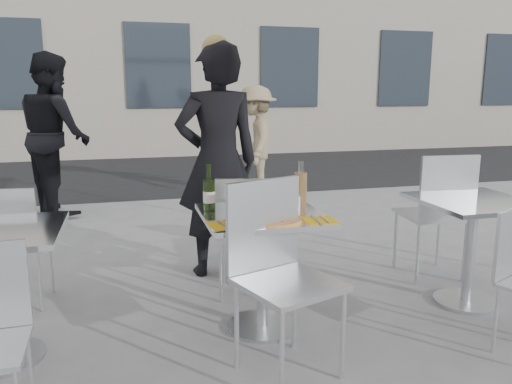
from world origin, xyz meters
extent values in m
plane|color=slate|center=(0.00, 0.00, 0.00)|extent=(80.00, 80.00, 0.00)
cube|color=black|center=(0.00, 6.50, 0.00)|extent=(24.00, 5.00, 0.00)
cylinder|color=#B7BABF|center=(0.00, 0.00, 0.01)|extent=(0.44, 0.44, 0.02)
cylinder|color=#B7BABF|center=(0.00, 0.00, 0.37)|extent=(0.07, 0.07, 0.72)
cube|color=silver|center=(0.00, 0.00, 0.73)|extent=(0.72, 0.72, 0.03)
cylinder|color=#B7BABF|center=(-1.50, 0.00, 0.01)|extent=(0.44, 0.44, 0.02)
cylinder|color=#B7BABF|center=(1.50, 0.00, 0.01)|extent=(0.44, 0.44, 0.02)
cylinder|color=#B7BABF|center=(1.50, 0.00, 0.37)|extent=(0.07, 0.07, 0.72)
cube|color=silver|center=(1.50, 0.00, 0.73)|extent=(0.72, 0.72, 0.03)
cylinder|color=silver|center=(0.25, 0.70, 0.22)|extent=(0.02, 0.02, 0.44)
cylinder|color=silver|center=(-0.09, 0.79, 0.22)|extent=(0.02, 0.02, 0.44)
cylinder|color=silver|center=(0.16, 0.36, 0.22)|extent=(0.02, 0.02, 0.44)
cylinder|color=silver|center=(-0.18, 0.45, 0.22)|extent=(0.02, 0.02, 0.44)
cube|color=silver|center=(0.04, 0.57, 0.45)|extent=(0.50, 0.50, 0.02)
cube|color=silver|center=(-0.02, 0.38, 0.68)|extent=(0.40, 0.13, 0.44)
cylinder|color=silver|center=(-0.12, -0.79, 0.25)|extent=(0.03, 0.03, 0.49)
cylinder|color=silver|center=(0.25, -0.66, 0.25)|extent=(0.03, 0.03, 0.49)
cylinder|color=silver|center=(-0.26, -0.42, 0.25)|extent=(0.03, 0.03, 0.49)
cylinder|color=silver|center=(0.11, -0.29, 0.25)|extent=(0.03, 0.03, 0.49)
cube|color=silver|center=(0.00, -0.54, 0.50)|extent=(0.59, 0.59, 0.03)
cube|color=silver|center=(-0.08, -0.32, 0.77)|extent=(0.44, 0.18, 0.49)
cylinder|color=silver|center=(-1.36, 0.94, 0.21)|extent=(0.02, 0.02, 0.42)
cylinder|color=silver|center=(-1.69, 0.97, 0.21)|extent=(0.02, 0.02, 0.42)
cylinder|color=silver|center=(-1.39, 0.61, 0.21)|extent=(0.02, 0.02, 0.42)
cube|color=silver|center=(-1.54, 0.79, 0.43)|extent=(0.43, 0.43, 0.02)
cube|color=silver|center=(-1.56, 0.59, 0.65)|extent=(0.39, 0.06, 0.42)
cylinder|color=silver|center=(-1.26, -0.53, 0.20)|extent=(0.02, 0.02, 0.40)
cylinder|color=silver|center=(1.77, 0.74, 0.25)|extent=(0.03, 0.03, 0.49)
cylinder|color=silver|center=(1.38, 0.77, 0.25)|extent=(0.03, 0.03, 0.49)
cylinder|color=silver|center=(1.73, 0.35, 0.25)|extent=(0.03, 0.03, 0.49)
cylinder|color=silver|center=(1.34, 0.38, 0.25)|extent=(0.03, 0.03, 0.49)
cube|color=silver|center=(1.55, 0.56, 0.50)|extent=(0.50, 0.50, 0.03)
cube|color=silver|center=(1.53, 0.33, 0.76)|extent=(0.46, 0.07, 0.49)
cylinder|color=silver|center=(1.20, -0.64, 0.20)|extent=(0.02, 0.02, 0.40)
cube|color=silver|center=(1.33, -0.55, 0.62)|extent=(0.35, 0.17, 0.40)
imported|color=black|center=(-0.08, 1.05, 0.92)|extent=(0.70, 0.48, 1.84)
imported|color=black|center=(-1.59, 3.58, 0.96)|extent=(1.04, 1.15, 1.92)
imported|color=#998662|center=(1.03, 4.07, 0.78)|extent=(0.76, 1.10, 1.56)
cylinder|color=#E7AA5A|center=(0.01, -0.19, 0.76)|extent=(0.33, 0.33, 0.02)
cylinder|color=beige|center=(0.01, -0.19, 0.77)|extent=(0.29, 0.29, 0.00)
cylinder|color=white|center=(0.04, 0.20, 0.76)|extent=(0.32, 0.32, 0.01)
cylinder|color=#E7AA5A|center=(0.04, 0.20, 0.77)|extent=(0.28, 0.28, 0.02)
cylinder|color=beige|center=(0.04, 0.20, 0.78)|extent=(0.25, 0.25, 0.00)
cylinder|color=white|center=(0.05, 0.08, 0.76)|extent=(0.22, 0.22, 0.01)
ellipsoid|color=#1C6E1B|center=(0.05, 0.08, 0.80)|extent=(0.15, 0.15, 0.08)
sphere|color=#B21914|center=(0.09, 0.10, 0.81)|extent=(0.03, 0.03, 0.03)
cylinder|color=#304A1B|center=(-0.30, 0.13, 0.85)|extent=(0.07, 0.07, 0.20)
cone|color=#304A1B|center=(-0.30, 0.13, 0.95)|extent=(0.07, 0.07, 0.03)
cylinder|color=#304A1B|center=(-0.30, 0.13, 0.99)|extent=(0.03, 0.03, 0.10)
cylinder|color=silver|center=(-0.30, 0.13, 0.84)|extent=(0.07, 0.08, 0.07)
cylinder|color=tan|center=(0.29, 0.12, 0.86)|extent=(0.08, 0.08, 0.22)
cylinder|color=white|center=(0.29, 0.12, 1.00)|extent=(0.03, 0.03, 0.08)
cylinder|color=white|center=(0.21, 0.01, 0.80)|extent=(0.06, 0.06, 0.09)
cylinder|color=silver|center=(0.21, 0.01, 0.85)|extent=(0.06, 0.06, 0.02)
cylinder|color=white|center=(-0.05, 0.05, 0.75)|extent=(0.06, 0.06, 0.00)
cylinder|color=white|center=(-0.05, 0.05, 0.80)|extent=(0.01, 0.01, 0.09)
ellipsoid|color=white|center=(-0.05, 0.05, 0.86)|extent=(0.07, 0.07, 0.08)
ellipsoid|color=#F7E4AE|center=(-0.05, 0.05, 0.85)|extent=(0.05, 0.05, 0.05)
cylinder|color=white|center=(-0.08, 0.10, 0.75)|extent=(0.06, 0.06, 0.00)
cylinder|color=white|center=(-0.08, 0.10, 0.80)|extent=(0.01, 0.01, 0.09)
ellipsoid|color=white|center=(-0.08, 0.10, 0.86)|extent=(0.07, 0.07, 0.08)
ellipsoid|color=#F7E4AE|center=(-0.08, 0.10, 0.85)|extent=(0.05, 0.05, 0.05)
cylinder|color=white|center=(0.04, 0.06, 0.75)|extent=(0.06, 0.06, 0.00)
cylinder|color=white|center=(0.04, 0.06, 0.80)|extent=(0.01, 0.01, 0.09)
ellipsoid|color=white|center=(0.04, 0.06, 0.86)|extent=(0.07, 0.07, 0.08)
ellipsoid|color=#480A0E|center=(0.04, 0.06, 0.85)|extent=(0.05, 0.05, 0.05)
cylinder|color=white|center=(0.12, 0.02, 0.75)|extent=(0.06, 0.06, 0.00)
cylinder|color=white|center=(0.12, 0.02, 0.80)|extent=(0.01, 0.01, 0.09)
ellipsoid|color=white|center=(0.12, 0.02, 0.86)|extent=(0.07, 0.07, 0.08)
ellipsoid|color=#480A0E|center=(0.12, 0.02, 0.85)|extent=(0.05, 0.05, 0.05)
cube|color=yellow|center=(-0.27, -0.22, 0.75)|extent=(0.21, 0.21, 0.00)
cube|color=#B7BABF|center=(-0.29, -0.22, 0.76)|extent=(0.06, 0.20, 0.00)
cube|color=#B7BABF|center=(-0.24, -0.22, 0.76)|extent=(0.05, 0.18, 0.00)
cube|color=yellow|center=(0.27, -0.26, 0.75)|extent=(0.19, 0.19, 0.00)
cube|color=#B7BABF|center=(0.25, -0.26, 0.76)|extent=(0.03, 0.20, 0.00)
cube|color=#B7BABF|center=(0.30, -0.26, 0.76)|extent=(0.02, 0.18, 0.00)
camera|label=1|loc=(-0.78, -2.82, 1.48)|focal=35.00mm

